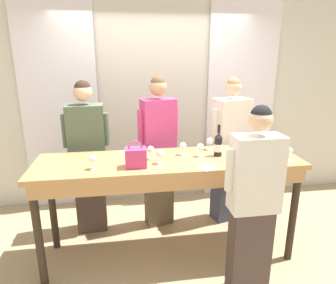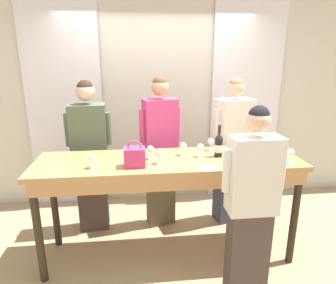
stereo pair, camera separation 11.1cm
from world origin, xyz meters
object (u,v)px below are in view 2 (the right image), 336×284
at_px(wine_glass_front_mid, 159,154).
at_px(host_pouring, 251,205).
at_px(handbag, 135,157).
at_px(guest_cream_sweater, 232,152).
at_px(tasting_bar, 169,172).
at_px(wine_glass_back_mid, 283,150).
at_px(wine_bottle, 219,145).
at_px(wine_glass_center_left, 201,148).
at_px(guest_pink_top, 160,151).
at_px(wine_glass_front_right, 211,142).
at_px(wine_glass_back_right, 273,144).
at_px(wine_glass_center_right, 150,150).
at_px(wine_glass_center_mid, 92,158).
at_px(guest_olive_jacket, 90,157).
at_px(wine_glass_back_left, 183,146).
at_px(wine_glass_front_left, 290,153).

height_order(wine_glass_front_mid, host_pouring, host_pouring).
xyz_separation_m(handbag, guest_cream_sweater, (1.14, 0.75, -0.24)).
distance_m(tasting_bar, wine_glass_back_mid, 1.10).
xyz_separation_m(wine_bottle, wine_glass_back_mid, (0.59, -0.13, -0.02)).
bearing_deg(host_pouring, wine_bottle, 99.52).
relative_size(wine_glass_center_left, guest_pink_top, 0.07).
xyz_separation_m(wine_glass_front_right, wine_glass_back_right, (0.60, -0.16, 0.00)).
distance_m(tasting_bar, wine_glass_front_right, 0.57).
height_order(tasting_bar, wine_glass_front_mid, wine_glass_front_mid).
distance_m(wine_glass_front_mid, guest_cream_sweater, 1.18).
height_order(wine_glass_front_right, wine_glass_back_right, same).
bearing_deg(wine_glass_front_mid, guest_cream_sweater, 37.01).
relative_size(wine_glass_center_left, wine_glass_center_right, 1.00).
bearing_deg(wine_glass_center_mid, wine_glass_back_mid, 1.69).
bearing_deg(wine_glass_back_right, wine_bottle, -176.05).
bearing_deg(wine_glass_back_mid, guest_olive_jacket, 160.03).
height_order(wine_bottle, wine_glass_front_right, wine_bottle).
xyz_separation_m(wine_glass_center_right, guest_olive_jacket, (-0.65, 0.56, -0.24)).
distance_m(wine_glass_back_mid, wine_glass_back_right, 0.17).
bearing_deg(tasting_bar, guest_pink_top, 92.87).
xyz_separation_m(wine_bottle, wine_glass_center_right, (-0.66, -0.00, -0.02)).
bearing_deg(wine_glass_back_mid, wine_glass_center_left, 169.66).
relative_size(wine_glass_front_mid, host_pouring, 0.08).
bearing_deg(wine_glass_back_mid, wine_glass_center_mid, -178.31).
height_order(guest_olive_jacket, guest_pink_top, guest_pink_top).
relative_size(wine_bottle, host_pouring, 0.19).
relative_size(wine_glass_front_right, wine_glass_back_mid, 1.00).
xyz_separation_m(wine_glass_back_right, host_pouring, (-0.47, -0.67, -0.29)).
height_order(wine_glass_center_right, host_pouring, host_pouring).
relative_size(wine_glass_back_left, guest_olive_jacket, 0.08).
height_order(handbag, wine_glass_back_mid, handbag).
bearing_deg(wine_glass_front_right, wine_glass_center_left, -128.44).
bearing_deg(wine_glass_back_left, wine_glass_front_left, -18.04).
xyz_separation_m(wine_glass_back_left, guest_pink_top, (-0.19, 0.49, -0.20)).
relative_size(wine_glass_front_right, guest_cream_sweater, 0.07).
distance_m(wine_glass_front_right, guest_pink_top, 0.65).
bearing_deg(guest_olive_jacket, wine_glass_center_left, -25.88).
bearing_deg(guest_olive_jacket, wine_glass_back_right, -15.49).
height_order(wine_glass_front_mid, guest_cream_sweater, guest_cream_sweater).
height_order(wine_glass_back_left, guest_cream_sweater, guest_cream_sweater).
distance_m(wine_bottle, wine_glass_front_right, 0.20).
relative_size(wine_glass_back_left, guest_cream_sweater, 0.07).
distance_m(wine_glass_center_mid, wine_glass_back_mid, 1.77).
bearing_deg(wine_glass_back_right, wine_glass_center_mid, -172.76).
distance_m(handbag, wine_glass_front_left, 1.42).
relative_size(wine_glass_front_right, wine_glass_center_left, 1.00).
xyz_separation_m(wine_glass_front_left, host_pouring, (-0.51, -0.40, -0.29)).
relative_size(wine_glass_back_right, guest_olive_jacket, 0.08).
height_order(wine_glass_back_mid, wine_glass_back_right, same).
xyz_separation_m(wine_glass_front_left, wine_glass_back_right, (-0.04, 0.27, 0.00)).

